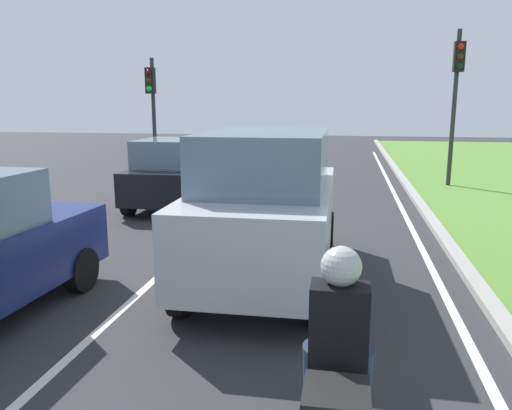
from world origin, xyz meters
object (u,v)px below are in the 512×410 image
object	(u,v)px
rider_person	(339,323)
car_hatchback_far	(174,174)
car_suv_ahead	(267,206)
motorcycle	(336,408)
traffic_light_overhead_left	(152,99)
traffic_light_near_right	(456,84)

from	to	relation	value
rider_person	car_hatchback_far	bearing A→B (deg)	115.89
car_suv_ahead	car_hatchback_far	size ratio (longest dim) A/B	1.22
motorcycle	rider_person	xyz separation A→B (m)	(-0.00, 0.05, 0.62)
car_hatchback_far	motorcycle	bearing A→B (deg)	-64.82
motorcycle	traffic_light_overhead_left	xyz separation A→B (m)	(-6.94, 14.13, 2.26)
car_suv_ahead	motorcycle	world-z (taller)	car_suv_ahead
car_suv_ahead	traffic_light_overhead_left	size ratio (longest dim) A/B	1.07
motorcycle	traffic_light_overhead_left	world-z (taller)	traffic_light_overhead_left
car_suv_ahead	motorcycle	distance (m)	4.26
traffic_light_near_right	car_suv_ahead	bearing A→B (deg)	-114.86
car_hatchback_far	rider_person	distance (m)	10.05
car_suv_ahead	traffic_light_near_right	xyz separation A→B (m)	(4.43, 9.55, 2.08)
car_hatchback_far	traffic_light_near_right	xyz separation A→B (m)	(7.68, 4.53, 2.36)
motorcycle	traffic_light_near_right	size ratio (longest dim) A/B	0.39
rider_person	traffic_light_overhead_left	bearing A→B (deg)	116.16
car_suv_ahead	traffic_light_overhead_left	world-z (taller)	traffic_light_overhead_left
car_hatchback_far	traffic_light_near_right	world-z (taller)	traffic_light_near_right
motorcycle	traffic_light_overhead_left	size ratio (longest dim) A/B	0.45
motorcycle	traffic_light_near_right	distance (m)	14.25
traffic_light_overhead_left	rider_person	bearing A→B (deg)	-63.75
car_suv_ahead	rider_person	xyz separation A→B (m)	(1.15, -4.01, 0.02)
traffic_light_near_right	traffic_light_overhead_left	world-z (taller)	traffic_light_near_right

